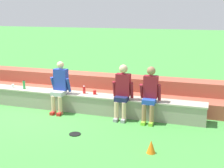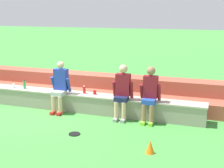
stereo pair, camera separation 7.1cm
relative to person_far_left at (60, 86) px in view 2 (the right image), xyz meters
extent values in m
plane|color=#428E3D|center=(-0.49, 0.02, -0.76)|extent=(80.00, 80.00, 0.00)
cube|color=gray|center=(-0.49, 0.24, -0.50)|extent=(8.86, 0.46, 0.51)
cube|color=#ABA28E|center=(-0.49, 0.24, -0.26)|extent=(8.90, 0.50, 0.04)
cube|color=#A44D39|center=(-0.49, 0.96, -0.56)|extent=(11.23, 0.66, 0.40)
cube|color=#A44E39|center=(-0.49, 1.63, -0.36)|extent=(11.23, 0.66, 0.80)
cylinder|color=#DBAD89|center=(-0.10, -0.22, -0.50)|extent=(0.11, 0.11, 0.51)
cylinder|color=#DBAD89|center=(0.10, -0.22, -0.50)|extent=(0.11, 0.11, 0.51)
cube|color=red|center=(-0.10, -0.26, -0.72)|extent=(0.10, 0.22, 0.08)
cube|color=red|center=(0.10, -0.26, -0.72)|extent=(0.10, 0.22, 0.08)
cube|color=#B2B2B7|center=(0.00, -0.08, -0.19)|extent=(0.34, 0.35, 0.12)
cube|color=#23389E|center=(0.00, 0.08, 0.16)|extent=(0.38, 0.20, 0.59)
sphere|color=#DBAD89|center=(0.00, 0.08, 0.57)|extent=(0.19, 0.19, 0.19)
cylinder|color=#23389E|center=(-0.24, 0.06, 0.03)|extent=(0.08, 0.22, 0.42)
cylinder|color=#23389E|center=(0.24, 0.06, 0.03)|extent=(0.08, 0.22, 0.42)
cylinder|color=#DBAD89|center=(1.70, -0.18, -0.50)|extent=(0.11, 0.11, 0.51)
cylinder|color=#DBAD89|center=(1.91, -0.18, -0.50)|extent=(0.11, 0.11, 0.51)
cube|color=#99999E|center=(1.70, -0.22, -0.72)|extent=(0.10, 0.22, 0.08)
cube|color=#99999E|center=(1.91, -0.22, -0.72)|extent=(0.10, 0.22, 0.08)
cube|color=#191E47|center=(1.81, -0.06, -0.19)|extent=(0.34, 0.31, 0.12)
cube|color=maroon|center=(1.81, 0.08, 0.15)|extent=(0.37, 0.20, 0.58)
sphere|color=#DBAD89|center=(1.81, 0.08, 0.57)|extent=(0.22, 0.22, 0.22)
cylinder|color=maroon|center=(1.57, 0.06, 0.02)|extent=(0.08, 0.18, 0.43)
cylinder|color=maroon|center=(2.04, 0.06, 0.02)|extent=(0.08, 0.14, 0.43)
cylinder|color=#996B4C|center=(2.43, -0.18, -0.50)|extent=(0.11, 0.11, 0.51)
cylinder|color=#996B4C|center=(2.63, -0.18, -0.50)|extent=(0.11, 0.11, 0.51)
cube|color=#8CD833|center=(2.43, -0.22, -0.72)|extent=(0.10, 0.22, 0.08)
cube|color=#8CD833|center=(2.63, -0.22, -0.72)|extent=(0.10, 0.22, 0.08)
cube|color=#2347B2|center=(2.53, -0.06, -0.19)|extent=(0.32, 0.31, 0.12)
cube|color=maroon|center=(2.53, 0.10, 0.15)|extent=(0.35, 0.20, 0.57)
sphere|color=#996B4C|center=(2.53, 0.10, 0.56)|extent=(0.22, 0.22, 0.22)
cylinder|color=maroon|center=(2.30, 0.08, 0.02)|extent=(0.08, 0.25, 0.41)
cylinder|color=maroon|center=(2.76, 0.08, 0.02)|extent=(0.08, 0.16, 0.43)
cylinder|color=red|center=(0.60, 0.29, -0.14)|extent=(0.08, 0.08, 0.20)
cylinder|color=white|center=(0.60, 0.29, -0.03)|extent=(0.05, 0.05, 0.02)
cylinder|color=green|center=(-1.29, 0.20, -0.12)|extent=(0.08, 0.08, 0.24)
cylinder|color=black|center=(-1.29, 0.20, 0.01)|extent=(0.05, 0.05, 0.02)
cylinder|color=white|center=(-1.69, 0.21, -0.18)|extent=(0.08, 0.08, 0.11)
cylinder|color=red|center=(0.92, 0.29, -0.18)|extent=(0.09, 0.09, 0.11)
cylinder|color=black|center=(1.07, -1.36, -0.75)|extent=(0.27, 0.27, 0.02)
cone|color=orange|center=(2.93, -1.74, -0.62)|extent=(0.18, 0.18, 0.27)
camera|label=1|loc=(3.95, -7.37, 2.04)|focal=49.18mm
camera|label=2|loc=(4.02, -7.35, 2.04)|focal=49.18mm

